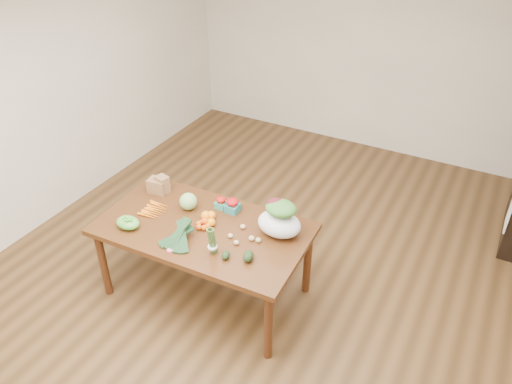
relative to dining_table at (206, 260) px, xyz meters
The scene contains 24 objects.
floor 0.69m from the dining_table, 54.99° to the left, with size 6.00×6.00×0.00m, color brown.
room_walls 1.13m from the dining_table, 54.99° to the left, with size 5.02×6.02×2.70m.
dining_table is the anchor object (origin of this frame).
dish_towel 2.97m from the dining_table, 39.27° to the left, with size 0.02×0.28×0.45m, color white.
paper_bag 0.84m from the dining_table, 159.01° to the left, with size 0.23×0.19×0.16m, color brown, non-canonical shape.
cabbage 0.54m from the dining_table, 147.72° to the left, with size 0.16×0.16×0.16m, color #93BF6E.
strawberry_basket_a 0.52m from the dining_table, 92.34° to the left, with size 0.09×0.09×0.09m, color #AD1C0B, non-canonical shape.
strawberry_basket_b 0.54m from the dining_table, 70.67° to the left, with size 0.11×0.11×0.10m, color red, non-canonical shape.
orange_a 0.43m from the dining_table, 107.09° to the left, with size 0.09×0.09×0.09m, color #FF5E0F.
orange_b 0.43m from the dining_table, 87.50° to the left, with size 0.08×0.08×0.08m, color orange.
orange_c 0.42m from the dining_table, 37.69° to the left, with size 0.07×0.07×0.07m, color orange.
mandarin_cluster 0.42m from the dining_table, 44.81° to the left, with size 0.18×0.18×0.08m, color orange, non-canonical shape.
carrots 0.63m from the dining_table, behind, with size 0.22×0.24×0.03m, color orange, non-canonical shape.
snap_pea_bag 0.76m from the dining_table, 151.05° to the right, with size 0.21×0.16×0.10m, color #5BB13B.
kale_bunch 0.55m from the dining_table, 100.36° to the right, with size 0.32×0.40×0.16m, color black, non-canonical shape.
asparagus_bundle 0.62m from the dining_table, 44.04° to the right, with size 0.08×0.08×0.25m, color #59863D, non-canonical shape.
potato_a 0.48m from the dining_table, ahead, with size 0.04×0.04×0.04m, color #D3B87A.
potato_b 0.54m from the dining_table, 10.78° to the right, with size 0.05×0.04×0.04m, color tan.
potato_c 0.60m from the dining_table, ahead, with size 0.05×0.05×0.04m, color #D2C679.
potato_d 0.52m from the dining_table, 23.75° to the left, with size 0.05×0.04×0.04m, color #DBBB7E.
potato_e 0.64m from the dining_table, ahead, with size 0.05×0.04×0.04m, color tan.
avocado_a 0.61m from the dining_table, 33.64° to the right, with size 0.06×0.09×0.06m, color black.
avocado_b 0.71m from the dining_table, 19.22° to the right, with size 0.08×0.12×0.08m, color black.
salad_bag 0.83m from the dining_table, 19.69° to the left, with size 0.37×0.28×0.29m, color white, non-canonical shape.
Camera 1 is at (1.65, -3.21, 3.32)m, focal length 35.00 mm.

